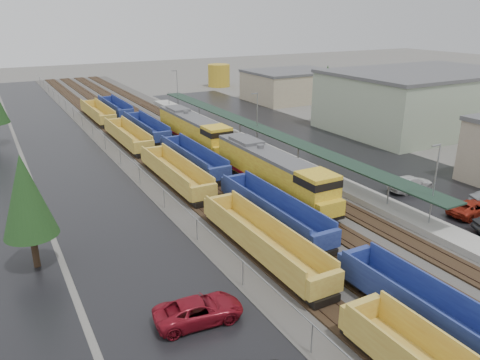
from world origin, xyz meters
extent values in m
cube|color=#302D2B|center=(0.00, 60.00, 0.04)|extent=(20.00, 160.00, 0.08)
cube|color=black|center=(-6.00, 60.00, 0.15)|extent=(2.60, 160.00, 0.15)
cube|color=#473326|center=(-6.72, 60.00, 0.27)|extent=(0.08, 160.00, 0.07)
cube|color=#473326|center=(-5.28, 60.00, 0.27)|extent=(0.08, 160.00, 0.07)
cube|color=black|center=(-2.00, 60.00, 0.15)|extent=(2.60, 160.00, 0.15)
cube|color=#473326|center=(-2.72, 60.00, 0.27)|extent=(0.08, 160.00, 0.07)
cube|color=#473326|center=(-1.28, 60.00, 0.27)|extent=(0.08, 160.00, 0.07)
cube|color=black|center=(2.00, 60.00, 0.15)|extent=(2.60, 160.00, 0.15)
cube|color=#473326|center=(1.28, 60.00, 0.27)|extent=(0.08, 160.00, 0.07)
cube|color=#473326|center=(2.72, 60.00, 0.27)|extent=(0.08, 160.00, 0.07)
cube|color=black|center=(6.00, 60.00, 0.15)|extent=(2.60, 160.00, 0.15)
cube|color=#473326|center=(5.28, 60.00, 0.27)|extent=(0.08, 160.00, 0.07)
cube|color=#473326|center=(6.72, 60.00, 0.27)|extent=(0.08, 160.00, 0.07)
cube|color=black|center=(-15.00, 60.00, 0.01)|extent=(10.00, 160.00, 0.02)
cube|color=black|center=(19.00, 50.00, 0.01)|extent=(16.00, 100.00, 0.02)
cube|color=#9E9B93|center=(9.50, 50.00, 0.35)|extent=(3.00, 80.00, 0.70)
cylinder|color=gray|center=(9.50, 25.00, 1.90)|extent=(0.16, 0.16, 2.40)
cylinder|color=gray|center=(9.50, 40.00, 1.90)|extent=(0.16, 0.16, 2.40)
cylinder|color=gray|center=(9.50, 55.00, 1.90)|extent=(0.16, 0.16, 2.40)
cylinder|color=gray|center=(9.50, 70.00, 1.90)|extent=(0.16, 0.16, 2.40)
cylinder|color=gray|center=(9.50, 85.00, 1.90)|extent=(0.16, 0.16, 2.40)
cube|color=#1A2E23|center=(9.50, 50.00, 3.20)|extent=(2.60, 65.00, 0.15)
cylinder|color=gray|center=(9.50, 20.00, 4.00)|extent=(0.12, 0.12, 8.00)
cube|color=gray|center=(9.00, 20.00, 7.90)|extent=(1.00, 0.15, 0.12)
cylinder|color=gray|center=(9.50, 50.00, 4.00)|extent=(0.12, 0.12, 8.00)
cube|color=gray|center=(9.00, 50.00, 7.90)|extent=(1.00, 0.15, 0.12)
cylinder|color=gray|center=(9.50, 80.00, 4.00)|extent=(0.12, 0.12, 8.00)
cube|color=gray|center=(9.00, 80.00, 7.90)|extent=(1.00, 0.15, 0.12)
cylinder|color=gray|center=(-9.50, 12.00, 1.00)|extent=(0.08, 0.08, 2.00)
cylinder|color=gray|center=(-9.50, 20.00, 1.00)|extent=(0.08, 0.08, 2.00)
cylinder|color=gray|center=(-9.50, 28.00, 1.00)|extent=(0.08, 0.08, 2.00)
cylinder|color=gray|center=(-9.50, 36.00, 1.00)|extent=(0.08, 0.08, 2.00)
cylinder|color=gray|center=(-9.50, 44.00, 1.00)|extent=(0.08, 0.08, 2.00)
cylinder|color=gray|center=(-9.50, 52.00, 1.00)|extent=(0.08, 0.08, 2.00)
cylinder|color=gray|center=(-9.50, 60.00, 1.00)|extent=(0.08, 0.08, 2.00)
cylinder|color=gray|center=(-9.50, 68.00, 1.00)|extent=(0.08, 0.08, 2.00)
cylinder|color=gray|center=(-9.50, 76.00, 1.00)|extent=(0.08, 0.08, 2.00)
cylinder|color=gray|center=(-9.50, 84.00, 1.00)|extent=(0.08, 0.08, 2.00)
cylinder|color=gray|center=(-9.50, 92.00, 1.00)|extent=(0.08, 0.08, 2.00)
cylinder|color=gray|center=(-9.50, 100.00, 1.00)|extent=(0.08, 0.08, 2.00)
cylinder|color=gray|center=(-9.50, 108.00, 1.00)|extent=(0.08, 0.08, 2.00)
cylinder|color=gray|center=(-9.50, 116.00, 1.00)|extent=(0.08, 0.08, 2.00)
cylinder|color=gray|center=(-9.50, 124.00, 1.00)|extent=(0.08, 0.08, 2.00)
cylinder|color=gray|center=(-9.50, 132.00, 1.00)|extent=(0.08, 0.08, 2.00)
cube|color=gray|center=(-9.50, 60.00, 2.00)|extent=(0.05, 160.00, 0.05)
cube|color=#9FAD93|center=(40.00, 48.00, 4.50)|extent=(30.00, 20.00, 9.00)
cube|color=#59595B|center=(40.00, 48.00, 9.25)|extent=(30.60, 20.40, 0.50)
cube|color=tan|center=(36.00, 80.00, 3.00)|extent=(18.00, 14.00, 6.00)
cube|color=#59595B|center=(36.00, 80.00, 6.25)|extent=(18.36, 14.28, 0.50)
ellipsoid|color=#525E49|center=(40.00, 210.00, 0.00)|extent=(196.00, 140.00, 25.20)
ellipsoid|color=#525E49|center=(110.00, 220.00, 0.00)|extent=(168.00, 120.00, 21.60)
cylinder|color=#332316|center=(-22.00, 30.00, 1.35)|extent=(0.50, 0.50, 2.70)
cone|color=#173213|center=(-22.00, 30.00, 5.85)|extent=(3.96, 3.96, 6.30)
cylinder|color=#332316|center=(28.00, 58.00, 1.50)|extent=(0.50, 0.50, 3.00)
cone|color=#173213|center=(28.00, 58.00, 6.50)|extent=(4.40, 4.40, 7.00)
cube|color=black|center=(2.00, 34.66, 0.87)|extent=(3.10, 20.67, 0.41)
cube|color=#BC801B|center=(2.00, 35.70, 2.63)|extent=(2.89, 16.54, 3.10)
cube|color=#BC801B|center=(2.00, 26.60, 2.83)|extent=(3.10, 3.31, 3.51)
cube|color=black|center=(2.00, 26.60, 3.87)|extent=(3.15, 3.36, 0.72)
cube|color=#BC801B|center=(2.00, 24.74, 1.80)|extent=(2.89, 1.03, 1.45)
cube|color=#59595B|center=(2.00, 35.70, 4.28)|extent=(2.95, 16.54, 0.36)
cube|color=maroon|center=(0.53, 35.70, 1.39)|extent=(0.04, 16.54, 0.36)
cube|color=maroon|center=(3.47, 35.70, 1.39)|extent=(0.04, 16.54, 0.36)
cube|color=black|center=(2.00, 34.66, 0.46)|extent=(2.27, 6.20, 0.62)
cube|color=black|center=(2.00, 27.43, 0.56)|extent=(2.48, 4.13, 0.52)
cube|color=black|center=(2.00, 41.90, 0.56)|extent=(2.48, 4.13, 0.52)
cylinder|color=#59595B|center=(2.00, 36.73, 4.59)|extent=(0.72, 0.72, 0.52)
cube|color=#59595B|center=(2.00, 39.83, 4.54)|extent=(2.48, 4.13, 0.52)
cube|color=black|center=(2.00, 55.66, 0.87)|extent=(3.10, 20.67, 0.41)
cube|color=#BC801B|center=(2.00, 56.70, 2.63)|extent=(2.89, 16.54, 3.10)
cube|color=#BC801B|center=(2.00, 47.60, 2.83)|extent=(3.10, 3.31, 3.51)
cube|color=black|center=(2.00, 47.60, 3.87)|extent=(3.15, 3.36, 0.72)
cube|color=#BC801B|center=(2.00, 45.74, 1.80)|extent=(2.89, 1.03, 1.45)
cube|color=#59595B|center=(2.00, 56.70, 4.28)|extent=(2.95, 16.54, 0.36)
cube|color=maroon|center=(0.53, 56.70, 1.39)|extent=(0.04, 16.54, 0.36)
cube|color=maroon|center=(3.47, 56.70, 1.39)|extent=(0.04, 16.54, 0.36)
cube|color=black|center=(2.00, 55.66, 0.46)|extent=(2.27, 6.20, 0.62)
cube|color=black|center=(2.00, 48.43, 0.56)|extent=(2.48, 4.13, 0.52)
cube|color=black|center=(2.00, 62.90, 0.56)|extent=(2.48, 4.13, 0.52)
cylinder|color=#59595B|center=(2.00, 57.73, 4.59)|extent=(0.72, 0.72, 0.52)
cube|color=#59595B|center=(2.00, 60.83, 4.54)|extent=(2.48, 4.13, 0.52)
cube|color=#B78A33|center=(-6.00, 11.97, 1.64)|extent=(2.80, 0.54, 1.51)
cube|color=black|center=(-6.00, 11.21, 0.57)|extent=(2.15, 2.37, 0.54)
cube|color=#B78A33|center=(-6.00, 23.09, 0.89)|extent=(2.80, 15.15, 0.27)
cube|color=#B78A33|center=(-7.34, 23.09, 1.86)|extent=(0.16, 15.15, 1.94)
cube|color=#B78A33|center=(-4.66, 23.09, 1.86)|extent=(0.16, 15.15, 1.94)
cube|color=#B78A33|center=(-6.00, 15.30, 1.64)|extent=(2.80, 0.54, 1.51)
cube|color=#B78A33|center=(-6.00, 30.88, 1.64)|extent=(2.80, 0.54, 1.51)
cube|color=black|center=(-6.00, 16.05, 0.57)|extent=(2.15, 2.37, 0.54)
cube|color=black|center=(-6.00, 30.13, 0.57)|extent=(2.15, 2.37, 0.54)
cube|color=#B78A33|center=(-6.00, 42.01, 0.89)|extent=(2.80, 15.15, 0.27)
cube|color=#B78A33|center=(-7.34, 42.01, 1.86)|extent=(0.16, 15.15, 1.94)
cube|color=#B78A33|center=(-4.66, 42.01, 1.86)|extent=(0.16, 15.15, 1.94)
cube|color=#B78A33|center=(-6.00, 34.22, 1.64)|extent=(2.80, 0.54, 1.51)
cube|color=#B78A33|center=(-6.00, 49.80, 1.64)|extent=(2.80, 0.54, 1.51)
cube|color=black|center=(-6.00, 34.97, 0.57)|extent=(2.15, 2.37, 0.54)
cube|color=black|center=(-6.00, 49.05, 0.57)|extent=(2.15, 2.37, 0.54)
cube|color=#B78A33|center=(-6.00, 60.92, 0.89)|extent=(2.80, 15.15, 0.27)
cube|color=#B78A33|center=(-7.34, 60.92, 1.86)|extent=(0.16, 15.15, 1.94)
cube|color=#B78A33|center=(-4.66, 60.92, 1.86)|extent=(0.16, 15.15, 1.94)
cube|color=#B78A33|center=(-6.00, 53.13, 1.64)|extent=(2.80, 0.54, 1.51)
cube|color=#B78A33|center=(-6.00, 68.71, 1.64)|extent=(2.80, 0.54, 1.51)
cube|color=black|center=(-6.00, 53.89, 0.57)|extent=(2.15, 2.37, 0.54)
cube|color=black|center=(-6.00, 67.96, 0.57)|extent=(2.15, 2.37, 0.54)
cube|color=#B78A33|center=(-6.00, 79.84, 0.89)|extent=(2.80, 15.15, 0.27)
cube|color=#B78A33|center=(-7.34, 79.84, 1.86)|extent=(0.16, 15.15, 1.94)
cube|color=#B78A33|center=(-4.66, 79.84, 1.86)|extent=(0.16, 15.15, 1.94)
cube|color=#B78A33|center=(-6.00, 72.05, 1.64)|extent=(2.80, 0.54, 1.51)
cube|color=#B78A33|center=(-6.00, 87.63, 1.64)|extent=(2.80, 0.54, 1.51)
cube|color=black|center=(-6.00, 72.80, 0.57)|extent=(2.15, 2.37, 0.54)
cube|color=black|center=(-6.00, 86.88, 0.57)|extent=(2.15, 2.37, 0.54)
cube|color=navy|center=(-2.00, 9.42, 0.88)|extent=(2.75, 14.72, 0.26)
cube|color=navy|center=(-3.32, 9.42, 1.83)|extent=(0.16, 14.72, 1.90)
cube|color=navy|center=(-0.68, 9.42, 1.83)|extent=(0.16, 14.72, 1.90)
cube|color=navy|center=(-2.00, 16.99, 1.62)|extent=(2.75, 0.53, 1.48)
cube|color=black|center=(-2.00, 16.25, 0.56)|extent=(2.11, 2.32, 0.53)
cube|color=navy|center=(-2.00, 27.83, 0.88)|extent=(2.75, 14.72, 0.26)
cube|color=navy|center=(-3.32, 27.83, 1.83)|extent=(0.16, 14.72, 1.90)
cube|color=navy|center=(-0.68, 27.83, 1.83)|extent=(0.16, 14.72, 1.90)
cube|color=navy|center=(-2.00, 20.26, 1.62)|extent=(2.75, 0.53, 1.48)
cube|color=navy|center=(-2.00, 35.40, 1.62)|extent=(2.75, 0.53, 1.48)
cube|color=black|center=(-2.00, 21.00, 0.56)|extent=(2.11, 2.32, 0.53)
cube|color=black|center=(-2.00, 34.67, 0.56)|extent=(2.11, 2.32, 0.53)
cube|color=navy|center=(-2.00, 46.25, 0.88)|extent=(2.75, 14.72, 0.26)
cube|color=navy|center=(-3.32, 46.25, 1.83)|extent=(0.16, 14.72, 1.90)
cube|color=navy|center=(-0.68, 46.25, 1.83)|extent=(0.16, 14.72, 1.90)
cube|color=navy|center=(-2.00, 38.68, 1.62)|extent=(2.75, 0.53, 1.48)
cube|color=navy|center=(-2.00, 53.82, 1.62)|extent=(2.75, 0.53, 1.48)
cube|color=black|center=(-2.00, 39.42, 0.56)|extent=(2.11, 2.32, 0.53)
cube|color=black|center=(-2.00, 53.08, 0.56)|extent=(2.11, 2.32, 0.53)
cube|color=navy|center=(-2.00, 64.67, 0.88)|extent=(2.75, 14.72, 0.26)
cube|color=navy|center=(-3.32, 64.67, 1.83)|extent=(0.16, 14.72, 1.90)
cube|color=navy|center=(-0.68, 64.67, 1.83)|extent=(0.16, 14.72, 1.90)
cube|color=navy|center=(-2.00, 57.10, 1.62)|extent=(2.75, 0.53, 1.48)
cube|color=navy|center=(-2.00, 72.24, 1.62)|extent=(2.75, 0.53, 1.48)
cube|color=black|center=(-2.00, 57.84, 0.56)|extent=(2.11, 2.32, 0.53)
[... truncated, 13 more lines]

